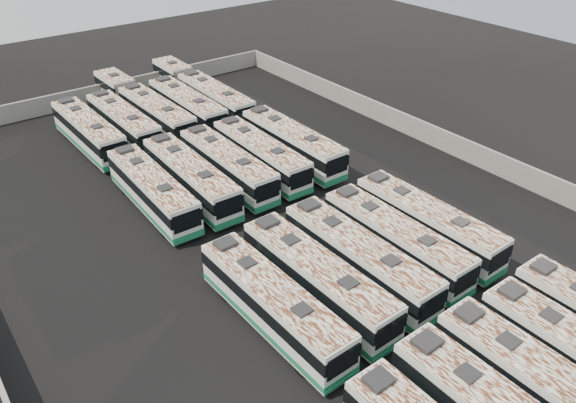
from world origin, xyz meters
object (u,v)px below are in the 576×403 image
object	(u,v)px
bus_back_far_right	(201,91)
bus_midback_right	(261,155)
bus_midfront_center	(359,259)
bus_midback_left	(191,178)
bus_back_left	(124,123)
bus_midfront_left	(317,279)
bus_back_right	(187,107)
bus_midfront_right	(395,240)
bus_midback_center	(228,165)
bus_back_center	(142,105)
bus_midfront_far_right	(427,223)
bus_midback_far_right	(292,143)
bus_back_far_left	(89,132)
bus_midfront_far_left	(273,304)
bus_front_center	(551,395)
bus_midback_far_left	(152,190)

from	to	relation	value
bus_back_far_right	bus_midback_right	bearing A→B (deg)	-101.45
bus_midfront_center	bus_midback_left	xyz separation A→B (m)	(-3.81, 17.53, 0.01)
bus_back_left	bus_midfront_left	bearing A→B (deg)	-90.87
bus_midfront_left	bus_back_right	xyz separation A→B (m)	(7.57, 32.22, 0.01)
bus_midfront_right	bus_midback_center	distance (m)	17.90
bus_midback_left	bus_back_center	distance (m)	18.75
bus_back_far_right	bus_midfront_far_right	bearing A→B (deg)	-89.74
bus_midfront_right	bus_midback_far_right	size ratio (longest dim) A/B	0.96
bus_back_right	bus_midback_left	bearing A→B (deg)	-117.28
bus_midfront_right	bus_back_far_left	size ratio (longest dim) A/B	0.97
bus_midfront_far_left	bus_back_far_left	bearing A→B (deg)	88.98
bus_midback_left	bus_midback_right	size ratio (longest dim) A/B	1.03
bus_midback_center	bus_back_far_right	size ratio (longest dim) A/B	0.64
bus_front_center	bus_back_far_left	size ratio (longest dim) A/B	1.01
bus_midfront_far_right	bus_midback_left	bearing A→B (deg)	122.07
bus_midback_right	bus_midback_far_right	xyz separation A→B (m)	(3.86, 0.09, 0.07)
bus_front_center	bus_back_left	xyz separation A→B (m)	(-3.73, 47.18, -0.04)
bus_midfront_center	bus_midback_left	bearing A→B (deg)	101.86
bus_midfront_center	bus_midfront_right	distance (m)	3.79
bus_midfront_left	bus_midback_far_left	size ratio (longest dim) A/B	1.02
bus_midback_far_right	bus_back_far_right	xyz separation A→B (m)	(0.04, 18.30, -0.05)
bus_back_right	bus_back_far_right	distance (m)	5.23
bus_midback_center	bus_back_far_right	distance (m)	19.79
bus_front_center	bus_back_far_right	world-z (taller)	bus_front_center
bus_midback_far_left	bus_midback_far_right	size ratio (longest dim) A/B	0.97
bus_midfront_far_right	bus_back_left	distance (m)	34.13
bus_midfront_far_right	bus_midback_center	world-z (taller)	bus_midfront_far_right
bus_midback_far_left	bus_back_far_left	distance (m)	14.80
bus_midfront_right	bus_back_center	distance (m)	36.00
bus_midfront_far_left	bus_midback_right	bearing A→B (deg)	56.53
bus_midback_center	bus_midback_far_right	size ratio (longest dim) A/B	0.97
bus_midfront_right	bus_back_far_right	size ratio (longest dim) A/B	0.63
bus_front_center	bus_midfront_left	size ratio (longest dim) A/B	1.00
bus_midback_left	bus_back_left	size ratio (longest dim) A/B	1.02
bus_midback_far_left	bus_back_far_right	distance (m)	23.62
bus_midfront_center	bus_back_far_right	distance (m)	36.68
bus_midfront_center	bus_midback_far_left	xyz separation A→B (m)	(-7.42, 17.64, -0.05)
bus_midfront_far_left	bus_midback_right	size ratio (longest dim) A/B	1.00
bus_back_left	bus_back_center	xyz separation A→B (m)	(3.73, 3.45, 0.00)
bus_midfront_far_left	bus_midback_far_left	xyz separation A→B (m)	(0.10, 17.78, -0.00)
bus_midback_far_left	bus_midback_center	distance (m)	7.48
bus_midfront_left	bus_back_right	world-z (taller)	bus_back_right
bus_midback_left	bus_midfront_center	bearing A→B (deg)	-76.58
bus_front_center	bus_back_right	xyz separation A→B (m)	(3.80, 47.02, 0.00)
bus_midfront_right	bus_back_far_right	distance (m)	36.01
bus_midfront_far_left	bus_midback_left	bearing A→B (deg)	77.14
bus_midfront_left	bus_midback_far_left	bearing A→B (deg)	100.71
bus_front_center	bus_midback_center	world-z (taller)	bus_front_center
bus_midfront_left	bus_back_far_left	xyz separation A→B (m)	(-3.75, 32.40, -0.00)
bus_back_left	bus_back_center	size ratio (longest dim) A/B	0.64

